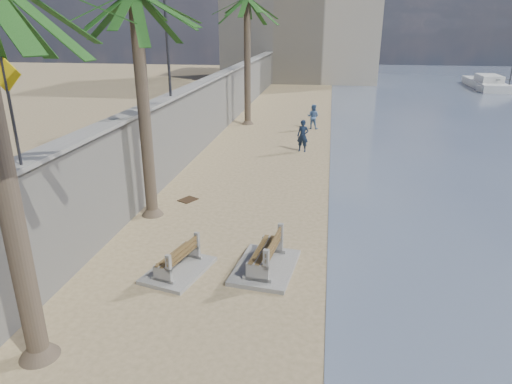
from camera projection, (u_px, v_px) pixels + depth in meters
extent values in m
plane|color=tan|center=(227.00, 364.00, 9.43)|extent=(140.00, 140.00, 0.00)
cube|color=gray|center=(214.00, 107.00, 28.11)|extent=(0.45, 70.00, 3.50)
cube|color=gray|center=(213.00, 77.00, 27.48)|extent=(0.80, 70.00, 0.12)
cube|color=#B7AA93|center=(302.00, 20.00, 55.44)|extent=(18.00, 12.00, 14.00)
cube|color=gray|center=(178.00, 270.00, 12.89)|extent=(1.85, 2.32, 0.11)
cube|color=gray|center=(265.00, 267.00, 13.03)|extent=(1.86, 2.52, 0.13)
cylinder|color=brown|center=(6.00, 187.00, 8.32)|extent=(0.44, 0.44, 7.59)
cylinder|color=brown|center=(144.00, 113.00, 15.47)|extent=(0.42, 0.42, 7.48)
cylinder|color=brown|center=(247.00, 64.00, 30.46)|extent=(0.44, 0.44, 8.09)
cylinder|color=#2D2D33|center=(11.00, 112.00, 9.88)|extent=(0.07, 0.07, 2.40)
cube|color=yellow|center=(4.00, 74.00, 9.61)|extent=(0.78, 0.03, 0.78)
cylinder|color=#2D2D33|center=(167.00, 36.00, 19.17)|extent=(0.12, 0.12, 5.00)
imported|color=#142037|center=(303.00, 134.00, 24.73)|extent=(0.81, 0.63, 1.99)
imported|color=#4D6FA0|center=(313.00, 115.00, 30.14)|extent=(1.02, 0.88, 1.80)
cube|color=silver|center=(508.00, 89.00, 46.92)|extent=(6.46, 3.39, 0.70)
cube|color=#382616|center=(188.00, 200.00, 18.15)|extent=(0.81, 0.86, 0.03)
cube|color=#382616|center=(165.00, 267.00, 13.15)|extent=(0.65, 0.68, 0.03)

